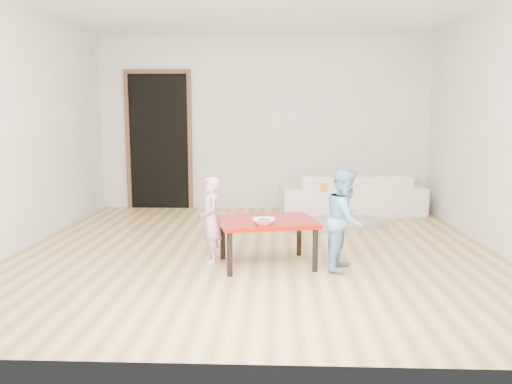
# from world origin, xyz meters

# --- Properties ---
(floor) EXTENTS (5.00, 5.00, 0.01)m
(floor) POSITION_xyz_m (0.00, 0.00, 0.00)
(floor) COLOR #AA7D48
(floor) RESTS_ON ground
(back_wall) EXTENTS (5.00, 0.02, 2.60)m
(back_wall) POSITION_xyz_m (0.00, 2.50, 1.30)
(back_wall) COLOR silver
(back_wall) RESTS_ON floor
(left_wall) EXTENTS (0.02, 5.00, 2.60)m
(left_wall) POSITION_xyz_m (-2.50, 0.00, 1.30)
(left_wall) COLOR silver
(left_wall) RESTS_ON floor
(right_wall) EXTENTS (0.02, 5.00, 2.60)m
(right_wall) POSITION_xyz_m (2.50, 0.00, 1.30)
(right_wall) COLOR silver
(right_wall) RESTS_ON floor
(doorway) EXTENTS (1.02, 0.08, 2.11)m
(doorway) POSITION_xyz_m (-1.60, 2.48, 1.02)
(doorway) COLOR brown
(doorway) RESTS_ON back_wall
(sofa) EXTENTS (2.10, 1.02, 0.59)m
(sofa) POSITION_xyz_m (1.28, 2.05, 0.30)
(sofa) COLOR white
(sofa) RESTS_ON floor
(cushion) EXTENTS (0.55, 0.52, 0.12)m
(cushion) POSITION_xyz_m (0.97, 1.84, 0.45)
(cushion) COLOR orange
(cushion) RESTS_ON sofa
(red_table) EXTENTS (1.00, 0.83, 0.44)m
(red_table) POSITION_xyz_m (0.12, -0.55, 0.22)
(red_table) COLOR #9A1008
(red_table) RESTS_ON floor
(bowl) EXTENTS (0.21, 0.21, 0.05)m
(bowl) POSITION_xyz_m (0.09, -0.75, 0.46)
(bowl) COLOR white
(bowl) RESTS_ON red_table
(broccoli) EXTENTS (0.12, 0.12, 0.06)m
(broccoli) POSITION_xyz_m (0.09, -0.75, 0.47)
(broccoli) COLOR #2D5919
(broccoli) RESTS_ON red_table
(child_pink) EXTENTS (0.29, 0.35, 0.83)m
(child_pink) POSITION_xyz_m (-0.43, -0.46, 0.42)
(child_pink) COLOR pink
(child_pink) RESTS_ON floor
(child_blue) EXTENTS (0.47, 0.54, 0.93)m
(child_blue) POSITION_xyz_m (0.84, -0.64, 0.47)
(child_blue) COLOR #60A8E0
(child_blue) RESTS_ON floor
(basin) EXTENTS (0.44, 0.44, 0.14)m
(basin) POSITION_xyz_m (-0.17, 1.02, 0.07)
(basin) COLOR #3175BB
(basin) RESTS_ON floor
(blanket) EXTENTS (1.58, 1.46, 0.06)m
(blanket) POSITION_xyz_m (0.85, 1.39, 0.03)
(blanket) COLOR #A09C8D
(blanket) RESTS_ON floor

